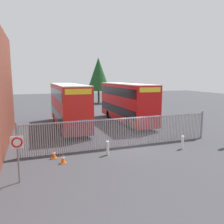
# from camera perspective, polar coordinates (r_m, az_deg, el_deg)

# --- Properties ---
(ground_plane) EXTENTS (100.00, 100.00, 0.00)m
(ground_plane) POSITION_cam_1_polar(r_m,az_deg,el_deg) (24.53, -3.15, -3.27)
(ground_plane) COLOR #3D3D42
(palisade_fence) EXTENTS (14.58, 0.14, 2.35)m
(palisade_fence) POSITION_cam_1_polar(r_m,az_deg,el_deg) (16.72, 2.75, -4.87)
(palisade_fence) COLOR gray
(palisade_fence) RESTS_ON ground
(double_decker_bus_near_gate) EXTENTS (2.54, 10.81, 4.42)m
(double_decker_bus_near_gate) POSITION_cam_1_polar(r_m,az_deg,el_deg) (23.38, -10.96, 2.01)
(double_decker_bus_near_gate) COLOR red
(double_decker_bus_near_gate) RESTS_ON ground
(double_decker_bus_behind_fence_left) EXTENTS (2.54, 10.81, 4.42)m
(double_decker_bus_behind_fence_left) POSITION_cam_1_polar(r_m,az_deg,el_deg) (25.59, 3.63, 2.73)
(double_decker_bus_behind_fence_left) COLOR red
(double_decker_bus_behind_fence_left) RESTS_ON ground
(bollard_near_left) EXTENTS (0.20, 0.20, 0.95)m
(bollard_near_left) POSITION_cam_1_polar(r_m,az_deg,el_deg) (15.14, -1.10, -9.10)
(bollard_near_left) COLOR silver
(bollard_near_left) RESTS_ON ground
(bollard_center_front) EXTENTS (0.20, 0.20, 0.95)m
(bollard_center_front) POSITION_cam_1_polar(r_m,az_deg,el_deg) (17.18, 17.36, -7.33)
(bollard_center_front) COLOR silver
(bollard_center_front) RESTS_ON ground
(traffic_cone_by_gate) EXTENTS (0.34, 0.34, 0.59)m
(traffic_cone_by_gate) POSITION_cam_1_polar(r_m,az_deg,el_deg) (15.06, -14.45, -10.23)
(traffic_cone_by_gate) COLOR orange
(traffic_cone_by_gate) RESTS_ON ground
(traffic_cone_mid_forecourt) EXTENTS (0.34, 0.34, 0.59)m
(traffic_cone_mid_forecourt) POSITION_cam_1_polar(r_m,az_deg,el_deg) (14.14, -12.27, -11.42)
(traffic_cone_mid_forecourt) COLOR orange
(traffic_cone_mid_forecourt) RESTS_ON ground
(speed_limit_sign_post) EXTENTS (0.60, 0.14, 2.40)m
(speed_limit_sign_post) POSITION_cam_1_polar(r_m,az_deg,el_deg) (11.85, -22.77, -8.34)
(speed_limit_sign_post) COLOR slate
(speed_limit_sign_post) RESTS_ON ground
(tree_tall_back) EXTENTS (4.44, 4.44, 8.83)m
(tree_tall_back) POSITION_cam_1_polar(r_m,az_deg,el_deg) (44.37, -3.44, 9.49)
(tree_tall_back) COLOR #4C3823
(tree_tall_back) RESTS_ON ground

